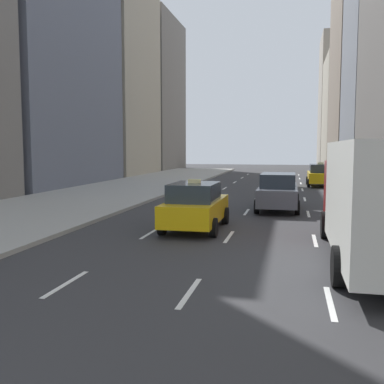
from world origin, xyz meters
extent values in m
cube|color=#9E9E99|center=(-7.00, 27.00, 0.07)|extent=(8.00, 66.00, 0.15)
cube|color=white|center=(-0.20, 8.00, 0.01)|extent=(0.12, 2.00, 0.01)
cube|color=white|center=(-0.20, 14.00, 0.01)|extent=(0.12, 2.00, 0.01)
cube|color=white|center=(-0.20, 20.00, 0.01)|extent=(0.12, 2.00, 0.01)
cube|color=white|center=(-0.20, 26.00, 0.01)|extent=(0.12, 2.00, 0.01)
cube|color=white|center=(-0.20, 32.00, 0.01)|extent=(0.12, 2.00, 0.01)
cube|color=white|center=(-0.20, 38.00, 0.01)|extent=(0.12, 2.00, 0.01)
cube|color=white|center=(-0.20, 44.00, 0.01)|extent=(0.12, 2.00, 0.01)
cube|color=white|center=(-0.20, 50.00, 0.01)|extent=(0.12, 2.00, 0.01)
cube|color=white|center=(2.60, 8.00, 0.01)|extent=(0.12, 2.00, 0.01)
cube|color=white|center=(2.60, 14.00, 0.01)|extent=(0.12, 2.00, 0.01)
cube|color=white|center=(2.60, 20.00, 0.01)|extent=(0.12, 2.00, 0.01)
cube|color=white|center=(2.60, 26.00, 0.01)|extent=(0.12, 2.00, 0.01)
cube|color=white|center=(2.60, 32.00, 0.01)|extent=(0.12, 2.00, 0.01)
cube|color=white|center=(2.60, 38.00, 0.01)|extent=(0.12, 2.00, 0.01)
cube|color=white|center=(2.60, 44.00, 0.01)|extent=(0.12, 2.00, 0.01)
cube|color=white|center=(2.60, 50.00, 0.01)|extent=(0.12, 2.00, 0.01)
cube|color=white|center=(5.40, 8.00, 0.01)|extent=(0.12, 2.00, 0.01)
cube|color=white|center=(5.40, 14.00, 0.01)|extent=(0.12, 2.00, 0.01)
cube|color=white|center=(5.40, 20.00, 0.01)|extent=(0.12, 2.00, 0.01)
cube|color=white|center=(5.40, 26.00, 0.01)|extent=(0.12, 2.00, 0.01)
cube|color=white|center=(5.40, 32.00, 0.01)|extent=(0.12, 2.00, 0.01)
cube|color=white|center=(5.40, 38.00, 0.01)|extent=(0.12, 2.00, 0.01)
cube|color=white|center=(5.40, 44.00, 0.01)|extent=(0.12, 2.00, 0.01)
cube|color=white|center=(5.40, 50.00, 0.01)|extent=(0.12, 2.00, 0.01)
cube|color=slate|center=(-14.00, 31.69, 11.15)|extent=(6.00, 15.40, 22.31)
cube|color=#A89E89|center=(-14.00, 46.07, 13.01)|extent=(6.00, 11.85, 26.02)
cube|color=slate|center=(-14.00, 58.92, 10.20)|extent=(6.00, 12.57, 20.40)
cube|color=gray|center=(12.00, 52.56, 13.85)|extent=(6.00, 14.58, 27.69)
cube|color=#A89E89|center=(12.00, 66.20, 7.84)|extent=(6.00, 12.28, 15.67)
cube|color=gray|center=(12.00, 78.49, 10.68)|extent=(6.00, 10.43, 21.35)
cube|color=yellow|center=(1.20, 15.20, 0.71)|extent=(1.80, 4.40, 0.76)
cube|color=#28333D|center=(1.20, 14.94, 1.41)|extent=(1.58, 2.29, 0.64)
cube|color=#F2E599|center=(1.20, 14.94, 1.80)|extent=(0.44, 0.20, 0.14)
cylinder|color=black|center=(0.30, 16.57, 0.33)|extent=(0.22, 0.66, 0.66)
cylinder|color=black|center=(2.10, 16.57, 0.33)|extent=(0.22, 0.66, 0.66)
cylinder|color=black|center=(0.30, 13.84, 0.33)|extent=(0.22, 0.66, 0.66)
cylinder|color=black|center=(2.10, 13.84, 0.33)|extent=(0.22, 0.66, 0.66)
cube|color=yellow|center=(6.80, 35.53, 0.71)|extent=(1.80, 4.40, 0.76)
cube|color=#28333D|center=(6.80, 35.27, 1.41)|extent=(1.58, 2.29, 0.64)
cube|color=#F2E599|center=(6.80, 35.27, 1.80)|extent=(0.44, 0.20, 0.14)
cylinder|color=black|center=(5.90, 36.90, 0.33)|extent=(0.22, 0.66, 0.66)
cylinder|color=black|center=(7.70, 36.90, 0.33)|extent=(0.22, 0.66, 0.66)
cylinder|color=black|center=(5.90, 34.17, 0.33)|extent=(0.22, 0.66, 0.66)
cylinder|color=black|center=(7.70, 34.17, 0.33)|extent=(0.22, 0.66, 0.66)
cube|color=#565B66|center=(4.00, 21.15, 0.74)|extent=(1.80, 4.88, 0.81)
cube|color=#28333D|center=(4.00, 20.86, 1.46)|extent=(1.58, 2.54, 0.64)
cylinder|color=black|center=(3.10, 22.66, 0.33)|extent=(0.22, 0.66, 0.66)
cylinder|color=black|center=(4.90, 22.66, 0.33)|extent=(0.22, 0.66, 0.66)
cylinder|color=black|center=(3.10, 19.64, 0.33)|extent=(0.22, 0.66, 0.66)
cylinder|color=black|center=(4.90, 19.64, 0.33)|extent=(0.22, 0.66, 0.66)
cube|color=maroon|center=(6.80, 14.50, 1.50)|extent=(2.10, 2.40, 2.10)
cube|color=#28333D|center=(6.80, 15.65, 1.80)|extent=(1.90, 0.10, 0.90)
cylinder|color=black|center=(5.75, 14.50, 0.45)|extent=(0.28, 0.90, 0.90)
cylinder|color=black|center=(5.65, 9.10, 0.45)|extent=(0.28, 0.90, 0.90)
camera|label=1|loc=(4.61, -0.82, 3.00)|focal=42.00mm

